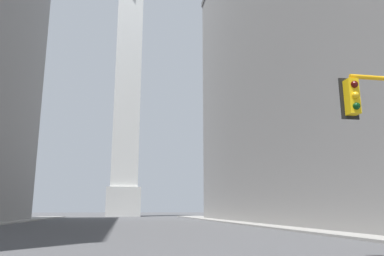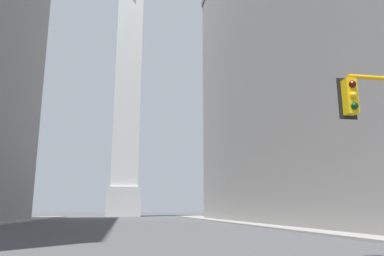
{
  "view_description": "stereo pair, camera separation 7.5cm",
  "coord_description": "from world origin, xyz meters",
  "views": [
    {
      "loc": [
        0.13,
        -0.92,
        1.5
      ],
      "look_at": [
        11.07,
        60.27,
        15.07
      ],
      "focal_mm": 35.0,
      "sensor_mm": 36.0,
      "label": 1
    },
    {
      "loc": [
        0.21,
        -0.93,
        1.5
      ],
      "look_at": [
        11.07,
        60.27,
        15.07
      ],
      "focal_mm": 35.0,
      "sensor_mm": 36.0,
      "label": 2
    }
  ],
  "objects": [
    {
      "name": "sidewalk_right",
      "position": [
        14.13,
        30.55,
        0.07
      ],
      "size": [
        5.0,
        101.83,
        0.15
      ],
      "primitive_type": "cube",
      "color": "gray",
      "rests_on": "ground_plane"
    },
    {
      "name": "building_right",
      "position": [
        27.74,
        34.13,
        20.4
      ],
      "size": [
        28.42,
        59.0,
        40.78
      ],
      "color": "gray",
      "rests_on": "ground_plane"
    },
    {
      "name": "obelisk",
      "position": [
        0.0,
        84.86,
        28.57
      ],
      "size": [
        7.38,
        7.38,
        60.13
      ],
      "color": "silver",
      "rests_on": "ground_plane"
    }
  ]
}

